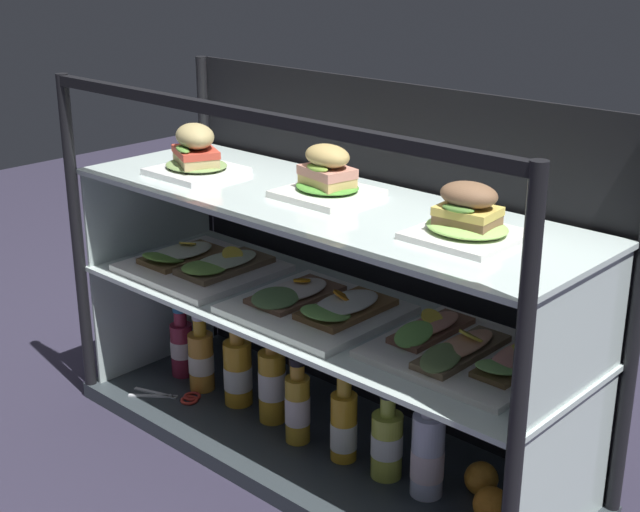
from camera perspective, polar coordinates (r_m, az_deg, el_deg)
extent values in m
cube|color=#2B2839|center=(2.15, 0.00, -12.50)|extent=(6.00, 6.00, 0.02)
cube|color=#31393D|center=(2.14, 0.00, -11.83)|extent=(1.26, 0.44, 0.04)
cylinder|color=black|center=(2.29, -15.04, 0.67)|extent=(0.03, 0.03, 0.83)
cylinder|color=black|center=(1.48, 12.39, -10.04)|extent=(0.03, 0.03, 0.83)
cylinder|color=black|center=(2.52, -7.11, 2.94)|extent=(0.03, 0.03, 0.83)
cylinder|color=black|center=(1.81, 19.21, -4.89)|extent=(0.03, 0.03, 0.83)
cube|color=black|center=(1.71, -4.81, 8.90)|extent=(1.24, 0.02, 0.02)
cube|color=black|center=(2.11, 4.04, 0.23)|extent=(1.21, 0.01, 0.80)
cube|color=silver|center=(2.46, -10.31, -3.17)|extent=(0.01, 0.39, 0.31)
cube|color=silver|center=(1.76, 14.93, -13.56)|extent=(0.01, 0.39, 0.31)
cube|color=silver|center=(1.98, 0.00, -3.53)|extent=(1.22, 0.40, 0.01)
cube|color=silver|center=(2.37, -10.72, 3.21)|extent=(0.01, 0.39, 0.24)
cube|color=silver|center=(1.62, 15.81, -5.07)|extent=(0.01, 0.39, 0.24)
cube|color=silver|center=(1.90, 0.00, 3.36)|extent=(1.22, 0.40, 0.01)
cube|color=white|center=(2.13, -7.80, 5.33)|extent=(0.18, 0.18, 0.01)
ellipsoid|color=#7A9A55|center=(2.12, -7.82, 5.71)|extent=(0.16, 0.13, 0.01)
cube|color=#CEB776|center=(2.12, -7.84, 6.04)|extent=(0.15, 0.13, 0.02)
cube|color=#CC4431|center=(2.11, -7.86, 6.54)|extent=(0.15, 0.13, 0.02)
ellipsoid|color=#598E3A|center=(2.09, -8.66, 6.68)|extent=(0.08, 0.06, 0.01)
ellipsoid|color=tan|center=(2.11, -7.91, 7.51)|extent=(0.15, 0.13, 0.06)
cube|color=white|center=(1.92, 0.46, 3.96)|extent=(0.18, 0.18, 0.01)
ellipsoid|color=#509936|center=(1.92, 0.46, 4.40)|extent=(0.14, 0.12, 0.02)
cube|color=#DBB96B|center=(1.91, 0.46, 4.75)|extent=(0.12, 0.10, 0.02)
cube|color=tan|center=(1.91, 0.46, 5.35)|extent=(0.13, 0.10, 0.02)
ellipsoid|color=olive|center=(1.88, -0.25, 5.58)|extent=(0.07, 0.04, 0.02)
ellipsoid|color=tan|center=(1.90, 0.46, 6.34)|extent=(0.13, 0.10, 0.05)
cube|color=white|center=(1.68, 9.31, 1.33)|extent=(0.19, 0.19, 0.01)
ellipsoid|color=#9AD464|center=(1.68, 9.33, 1.85)|extent=(0.16, 0.13, 0.02)
cube|color=#906646|center=(1.67, 9.36, 2.25)|extent=(0.11, 0.09, 0.02)
cube|color=#E0C258|center=(1.67, 9.39, 2.84)|extent=(0.12, 0.09, 0.02)
ellipsoid|color=#578838|center=(1.64, 8.72, 2.98)|extent=(0.07, 0.03, 0.01)
ellipsoid|color=brown|center=(1.66, 9.45, 3.87)|extent=(0.12, 0.09, 0.05)
cube|color=white|center=(2.22, -7.44, -0.75)|extent=(0.34, 0.31, 0.02)
cube|color=brown|center=(2.26, -8.61, -0.01)|extent=(0.12, 0.20, 0.01)
ellipsoid|color=#639837|center=(2.22, -9.85, -0.10)|extent=(0.11, 0.11, 0.04)
ellipsoid|color=silver|center=(2.26, -8.63, 0.33)|extent=(0.10, 0.16, 0.02)
cylinder|color=yellow|center=(2.28, -8.28, 0.81)|extent=(0.06, 0.06, 0.02)
cube|color=brown|center=(2.18, -5.93, -0.59)|extent=(0.12, 0.23, 0.01)
ellipsoid|color=#85BE4C|center=(2.14, -7.32, -0.73)|extent=(0.13, 0.14, 0.02)
ellipsoid|color=#E0F0C3|center=(2.18, -5.94, -0.24)|extent=(0.10, 0.18, 0.01)
cylinder|color=yellow|center=(2.19, -5.55, 0.11)|extent=(0.06, 0.06, 0.03)
cube|color=white|center=(1.96, -0.27, -3.41)|extent=(0.34, 0.31, 0.02)
cube|color=brown|center=(2.00, -1.54, -2.45)|extent=(0.12, 0.21, 0.01)
ellipsoid|color=#5B8049|center=(1.96, -2.84, -2.66)|extent=(0.13, 0.13, 0.03)
ellipsoid|color=silver|center=(2.00, -1.54, -2.13)|extent=(0.10, 0.17, 0.01)
cylinder|color=orange|center=(2.02, -1.15, -1.55)|extent=(0.06, 0.06, 0.01)
cube|color=brown|center=(1.92, 1.65, -3.38)|extent=(0.12, 0.21, 0.01)
ellipsoid|color=#81C759|center=(1.87, 0.35, -3.60)|extent=(0.13, 0.13, 0.03)
ellipsoid|color=silver|center=(1.92, 1.65, -2.96)|extent=(0.10, 0.17, 0.02)
cylinder|color=orange|center=(1.92, 1.44, -2.52)|extent=(0.06, 0.06, 0.03)
cube|color=white|center=(1.78, 9.25, -6.13)|extent=(0.34, 0.31, 0.01)
cube|color=brown|center=(1.85, 7.07, -4.67)|extent=(0.08, 0.20, 0.01)
ellipsoid|color=#7CC556|center=(1.80, 5.94, -4.92)|extent=(0.09, 0.11, 0.03)
ellipsoid|color=#E1987B|center=(1.84, 7.08, -4.29)|extent=(0.07, 0.16, 0.02)
cylinder|color=yellow|center=(1.85, 7.08, -3.86)|extent=(0.05, 0.05, 0.02)
cube|color=brown|center=(1.76, 8.96, -5.98)|extent=(0.08, 0.23, 0.01)
ellipsoid|color=olive|center=(1.71, 7.65, -6.38)|extent=(0.09, 0.13, 0.03)
ellipsoid|color=#E7A57B|center=(1.76, 8.99, -5.56)|extent=(0.07, 0.19, 0.02)
cylinder|color=yellow|center=(1.77, 9.51, -4.99)|extent=(0.06, 0.06, 0.03)
cube|color=brown|center=(1.75, 12.45, -6.48)|extent=(0.08, 0.22, 0.01)
ellipsoid|color=#91D167|center=(1.69, 11.31, -6.90)|extent=(0.10, 0.13, 0.04)
ellipsoid|color=#E89782|center=(1.74, 12.49, -6.05)|extent=(0.07, 0.18, 0.02)
cylinder|color=yellow|center=(1.74, 12.53, -5.67)|extent=(0.06, 0.06, 0.02)
cylinder|color=maroon|center=(2.40, -8.71, -5.86)|extent=(0.06, 0.06, 0.14)
cylinder|color=white|center=(2.40, -8.72, -5.76)|extent=(0.06, 0.06, 0.04)
cylinder|color=#A22942|center=(2.36, -8.82, -3.89)|extent=(0.03, 0.03, 0.04)
cylinder|color=teal|center=(2.35, -8.86, -3.30)|extent=(0.04, 0.04, 0.02)
cylinder|color=gold|center=(2.32, -7.51, -6.63)|extent=(0.06, 0.06, 0.15)
cylinder|color=#F1E6CE|center=(2.32, -7.50, -6.70)|extent=(0.07, 0.07, 0.05)
cylinder|color=gold|center=(2.28, -7.62, -4.45)|extent=(0.03, 0.03, 0.04)
cylinder|color=white|center=(2.27, -7.65, -3.82)|extent=(0.04, 0.04, 0.01)
cylinder|color=gold|center=(2.24, -5.21, -7.36)|extent=(0.07, 0.07, 0.16)
cylinder|color=silver|center=(2.25, -5.20, -7.62)|extent=(0.07, 0.07, 0.06)
cylinder|color=gold|center=(2.20, -5.29, -4.98)|extent=(0.03, 0.03, 0.04)
cylinder|color=#2D6FB2|center=(2.19, -5.31, -4.30)|extent=(0.04, 0.04, 0.01)
cylinder|color=gold|center=(2.16, -3.04, -8.23)|extent=(0.06, 0.06, 0.18)
cylinder|color=silver|center=(2.16, -3.04, -8.06)|extent=(0.07, 0.07, 0.07)
cylinder|color=gold|center=(2.11, -3.09, -5.58)|extent=(0.03, 0.03, 0.04)
cylinder|color=#326CB2|center=(2.10, -3.10, -4.85)|extent=(0.03, 0.03, 0.01)
cylinder|color=gold|center=(2.08, -1.42, -9.66)|extent=(0.06, 0.06, 0.16)
cylinder|color=white|center=(2.08, -1.42, -9.66)|extent=(0.06, 0.06, 0.07)
cylinder|color=gold|center=(2.03, -1.45, -7.28)|extent=(0.03, 0.03, 0.03)
cylinder|color=black|center=(2.02, -1.45, -6.64)|extent=(0.04, 0.04, 0.02)
cylinder|color=gold|center=(2.01, 1.51, -10.74)|extent=(0.06, 0.06, 0.16)
cylinder|color=silver|center=(2.02, 1.51, -11.22)|extent=(0.06, 0.06, 0.06)
cylinder|color=gold|center=(1.96, 1.54, -8.15)|extent=(0.03, 0.03, 0.05)
cylinder|color=silver|center=(1.95, 1.55, -7.35)|extent=(0.04, 0.04, 0.01)
cylinder|color=#C0CD45|center=(1.96, 4.24, -11.85)|extent=(0.07, 0.07, 0.15)
cylinder|color=white|center=(1.96, 4.24, -11.74)|extent=(0.07, 0.07, 0.05)
cylinder|color=#B7CD46|center=(1.92, 4.31, -9.43)|extent=(0.03, 0.03, 0.04)
cylinder|color=black|center=(1.90, 4.33, -8.65)|extent=(0.04, 0.04, 0.01)
cylinder|color=white|center=(1.91, 6.81, -12.38)|extent=(0.07, 0.07, 0.18)
cylinder|color=white|center=(1.92, 6.79, -12.88)|extent=(0.07, 0.07, 0.06)
cylinder|color=white|center=(1.85, 6.96, -9.37)|extent=(0.04, 0.04, 0.05)
cylinder|color=silver|center=(1.83, 7.00, -8.57)|extent=(0.04, 0.04, 0.01)
sphere|color=orange|center=(1.87, 10.73, -15.22)|extent=(0.07, 0.07, 0.07)
sphere|color=orange|center=(1.95, 10.15, -13.67)|extent=(0.07, 0.07, 0.07)
cube|color=silver|center=(2.33, -10.50, -8.68)|extent=(0.10, 0.09, 0.00)
torus|color=red|center=(2.31, -8.07, -8.77)|extent=(0.06, 0.06, 0.01)
cube|color=silver|center=(2.35, -10.35, -8.51)|extent=(0.12, 0.05, 0.00)
torus|color=red|center=(2.30, -8.26, -9.00)|extent=(0.06, 0.06, 0.01)
cylinder|color=silver|center=(2.32, -9.45, -8.70)|extent=(0.01, 0.01, 0.01)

